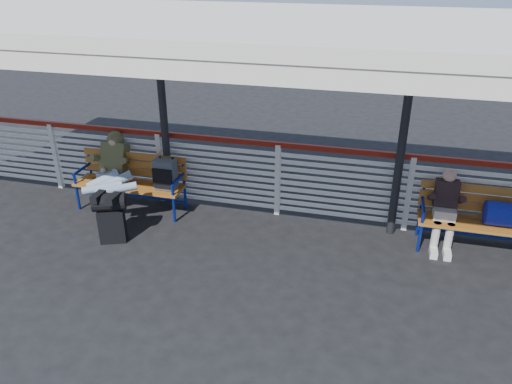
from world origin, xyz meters
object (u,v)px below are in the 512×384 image
(bench_right, at_px, (496,215))
(traveler_man, at_px, (111,178))
(luggage_stack, at_px, (111,216))
(bench_left, at_px, (143,176))
(companion_person, at_px, (445,209))

(bench_right, height_order, traveler_man, traveler_man)
(luggage_stack, distance_m, bench_left, 1.05)
(bench_right, relative_size, companion_person, 1.57)
(luggage_stack, height_order, traveler_man, traveler_man)
(bench_right, bearing_deg, luggage_stack, -168.53)
(luggage_stack, height_order, companion_person, companion_person)
(luggage_stack, bearing_deg, bench_left, 66.92)
(bench_right, height_order, companion_person, companion_person)
(bench_right, bearing_deg, bench_left, -179.45)
(luggage_stack, xyz_separation_m, traveler_man, (-0.35, 0.69, 0.26))
(companion_person, bearing_deg, luggage_stack, -167.01)
(bench_left, xyz_separation_m, bench_right, (5.30, 0.05, -0.01))
(luggage_stack, xyz_separation_m, bench_left, (0.02, 1.03, 0.18))
(luggage_stack, xyz_separation_m, bench_right, (5.32, 1.08, 0.18))
(luggage_stack, bearing_deg, bench_right, -10.47)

